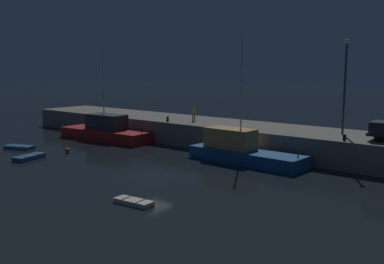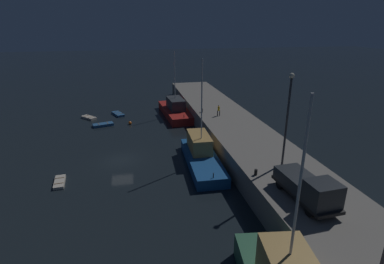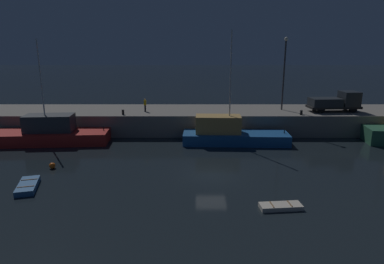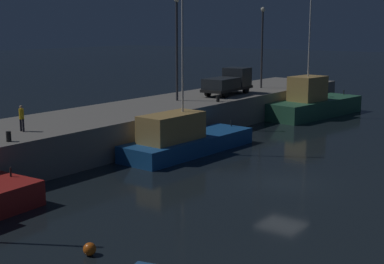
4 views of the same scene
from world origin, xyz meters
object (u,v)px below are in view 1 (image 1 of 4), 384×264
Objects in this scene: fishing_boat_blue at (107,131)px; bollard_central at (168,119)px; fishing_boat_white at (241,150)px; mooring_buoy_near at (67,150)px; rowboat_white_mid at (134,202)px; dockworker at (194,114)px; lamp_post_west at (345,80)px; rowboat_blue_far at (29,157)px; bollard_west at (344,138)px; dinghy_orange_near at (19,147)px.

fishing_boat_blue reaches higher than bollard_central.
fishing_boat_white is 22.65× the size of mooring_buoy_near.
dockworker is at bearing 119.59° from rowboat_white_mid.
fishing_boat_white is 15.17m from rowboat_white_mid.
fishing_boat_white is at bearing -138.65° from lamp_post_west.
fishing_boat_blue is at bearing -153.67° from dockworker.
fishing_boat_blue reaches higher than mooring_buoy_near.
bollard_west is at bearing 31.06° from rowboat_blue_far.
lamp_post_west reaches higher than mooring_buoy_near.
dockworker is at bearing 26.33° from fishing_boat_blue.
bollard_west is at bearing -0.29° from bollard_central.
dockworker is (-11.33, 19.96, 3.27)m from rowboat_white_mid.
rowboat_white_mid is 1.73× the size of dockworker.
rowboat_blue_far is 6.36× the size of mooring_buoy_near.
rowboat_blue_far is (5.68, -2.18, 0.02)m from dinghy_orange_near.
bollard_central reaches higher than mooring_buoy_near.
rowboat_blue_far is (-17.78, 3.14, 0.06)m from rowboat_white_mid.
bollard_west is 0.92× the size of bollard_central.
mooring_buoy_near is (-16.01, -7.77, -0.81)m from fishing_boat_white.
rowboat_white_mid is at bearing -110.72° from bollard_west.
mooring_buoy_near is 0.06× the size of lamp_post_west.
dinghy_orange_near is 6.09m from rowboat_blue_far.
mooring_buoy_near is at bearing -116.48° from dockworker.
bollard_west is (24.57, 14.80, 2.57)m from rowboat_blue_far.
fishing_boat_blue is at bearing 104.76° from rowboat_blue_far.
fishing_boat_white is 9.06m from bollard_west.
rowboat_blue_far is at bearing -20.96° from dinghy_orange_near.
lamp_post_west is at bearing 12.90° from fishing_boat_blue.
rowboat_blue_far is 28.79m from bollard_west.
fishing_boat_blue is 3.80× the size of rowboat_blue_far.
lamp_post_west is 15.07× the size of bollard_central.
lamp_post_west is at bearing 4.33° from dockworker.
dinghy_orange_near is at bearing -161.38° from mooring_buoy_near.
fishing_boat_blue is 24.13× the size of mooring_buoy_near.
lamp_post_west is at bearing 113.21° from bollard_west.
dockworker reaches higher than rowboat_blue_far.
dockworker reaches higher than bollard_central.
bollard_west reaches higher than rowboat_white_mid.
mooring_buoy_near is at bearing 157.57° from rowboat_white_mid.
fishing_boat_blue is at bearing -158.77° from bollard_central.
rowboat_blue_far is at bearing -105.60° from bollard_central.
fishing_boat_white reaches higher than rowboat_blue_far.
lamp_post_west is at bearing 31.19° from mooring_buoy_near.
fishing_boat_blue is 10.22m from dinghy_orange_near.
fishing_boat_white is 4.24× the size of rowboat_white_mid.
bollard_central is (-20.41, 0.10, 0.02)m from bollard_west.
mooring_buoy_near is 11.76m from bollard_central.
mooring_buoy_near is at bearing -110.51° from bollard_central.
bollard_central is (4.16, 14.90, 2.59)m from rowboat_blue_far.
fishing_boat_blue reaches higher than dinghy_orange_near.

